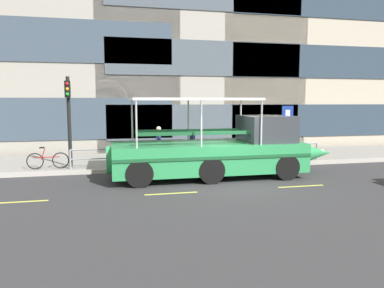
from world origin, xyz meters
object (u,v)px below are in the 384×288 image
at_px(traffic_light_pole, 69,113).
at_px(duck_tour_boat, 221,151).
at_px(parking_sign, 287,123).
at_px(leaned_bicycle, 48,160).
at_px(pedestrian_mid_right, 159,140).
at_px(pedestrian_near_bow, 265,141).
at_px(pedestrian_mid_left, 192,142).

relative_size(traffic_light_pole, duck_tour_boat, 0.41).
xyz_separation_m(parking_sign, leaned_bicycle, (-11.28, -0.20, -1.44)).
bearing_deg(traffic_light_pole, parking_sign, -0.60).
height_order(parking_sign, leaned_bicycle, parking_sign).
relative_size(parking_sign, pedestrian_mid_right, 1.57).
relative_size(parking_sign, pedestrian_near_bow, 1.72).
relative_size(leaned_bicycle, pedestrian_mid_left, 1.11).
xyz_separation_m(parking_sign, pedestrian_near_bow, (-1.11, 0.15, -0.88)).
bearing_deg(traffic_light_pole, pedestrian_near_bow, 0.22).
height_order(pedestrian_near_bow, pedestrian_mid_left, pedestrian_mid_left).
height_order(traffic_light_pole, leaned_bicycle, traffic_light_pole).
bearing_deg(leaned_bicycle, pedestrian_mid_right, 10.97).
bearing_deg(leaned_bicycle, duck_tour_boat, -18.74).
bearing_deg(pedestrian_mid_left, duck_tour_boat, -79.72).
bearing_deg(traffic_light_pole, leaned_bicycle, -160.88).
bearing_deg(traffic_light_pole, duck_tour_boat, -23.74).
height_order(pedestrian_mid_left, pedestrian_mid_right, pedestrian_mid_right).
bearing_deg(pedestrian_mid_left, pedestrian_near_bow, -3.08).
height_order(traffic_light_pole, parking_sign, traffic_light_pole).
xyz_separation_m(pedestrian_mid_left, pedestrian_mid_right, (-1.58, 0.41, 0.08)).
relative_size(parking_sign, duck_tour_boat, 0.28).
bearing_deg(leaned_bicycle, parking_sign, 1.03).
distance_m(traffic_light_pole, duck_tour_boat, 6.88).
distance_m(pedestrian_near_bow, pedestrian_mid_right, 5.26).
bearing_deg(pedestrian_mid_right, parking_sign, -6.78).
height_order(duck_tour_boat, pedestrian_mid_left, duck_tour_boat).
xyz_separation_m(parking_sign, duck_tour_boat, (-4.23, -2.59, -0.92)).
bearing_deg(pedestrian_mid_left, pedestrian_mid_right, 165.34).
relative_size(duck_tour_boat, pedestrian_mid_left, 6.13).
distance_m(traffic_light_pole, pedestrian_near_bow, 9.38).
height_order(duck_tour_boat, pedestrian_mid_right, duck_tour_boat).
distance_m(leaned_bicycle, pedestrian_mid_right, 5.07).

